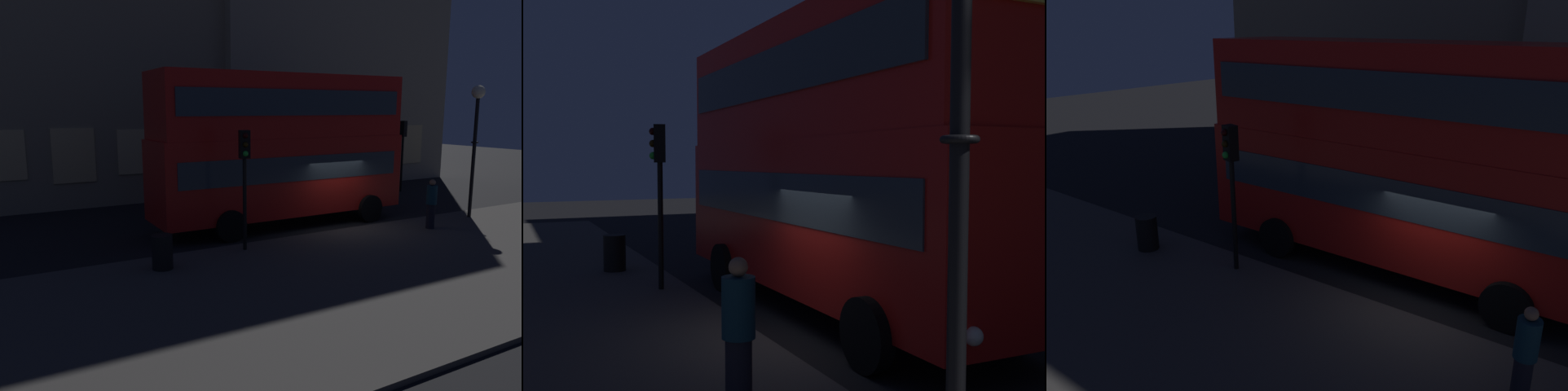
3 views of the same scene
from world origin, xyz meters
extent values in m
plane|color=black|center=(0.00, 0.00, 0.00)|extent=(80.00, 80.00, 0.00)
cube|color=#F2D18C|center=(-10.94, 8.41, 2.55)|extent=(1.81, 0.06, 2.10)
cube|color=#F2D18C|center=(-8.11, 8.41, 2.43)|extent=(1.81, 0.06, 2.41)
cube|color=#F9E09E|center=(-5.28, 8.41, 2.48)|extent=(1.81, 0.06, 2.08)
cube|color=red|center=(-1.70, 1.36, 1.99)|extent=(9.98, 2.50, 2.88)
cube|color=red|center=(-1.70, 1.36, 4.57)|extent=(9.78, 2.45, 2.30)
cube|color=#2D3842|center=(-1.70, 1.36, 2.35)|extent=(9.18, 2.56, 0.90)
cube|color=#2D3842|center=(-1.70, 1.36, 4.69)|extent=(9.18, 2.56, 0.90)
sphere|color=white|center=(3.31, 0.55, 0.90)|extent=(0.24, 0.24, 0.24)
cylinder|color=black|center=(1.70, 2.64, 0.55)|extent=(1.10, 0.24, 1.09)
cylinder|color=black|center=(1.69, 0.06, 0.55)|extent=(1.10, 0.24, 1.09)
cylinder|color=black|center=(-4.44, 2.66, 0.55)|extent=(1.10, 0.24, 1.09)
cylinder|color=black|center=(-4.44, 0.08, 0.55)|extent=(1.10, 0.24, 1.09)
cylinder|color=black|center=(-4.65, -1.32, 1.55)|extent=(0.12, 0.12, 2.87)
cube|color=black|center=(-4.65, -1.32, 3.41)|extent=(0.37, 0.33, 0.85)
sphere|color=black|center=(-4.69, -1.46, 3.68)|extent=(0.17, 0.17, 0.17)
sphere|color=black|center=(-4.69, -1.46, 3.41)|extent=(0.17, 0.17, 0.17)
sphere|color=green|center=(-4.69, -1.46, 3.14)|extent=(0.17, 0.17, 0.17)
cylinder|color=black|center=(5.49, -1.63, 2.51)|extent=(0.14, 0.14, 4.77)
torus|color=black|center=(5.49, -1.63, 3.16)|extent=(0.28, 0.28, 0.06)
cylinder|color=black|center=(2.59, -2.20, 0.57)|extent=(0.30, 0.30, 0.91)
cylinder|color=#0F2D3D|center=(2.59, -2.20, 1.37)|extent=(0.38, 0.38, 0.69)
sphere|color=#8C664C|center=(2.59, -2.20, 1.83)|extent=(0.22, 0.22, 0.22)
cylinder|color=black|center=(-7.49, -1.87, 0.60)|extent=(0.57, 0.57, 0.95)
camera|label=1|loc=(-11.45, -14.48, 4.47)|focal=33.71mm
camera|label=2|loc=(8.86, -4.59, 3.00)|focal=41.84mm
camera|label=3|loc=(3.94, -9.95, 6.14)|focal=35.73mm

